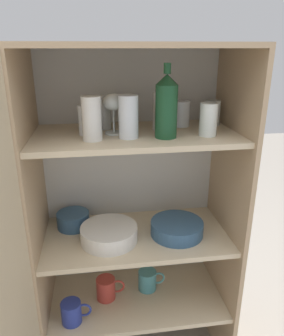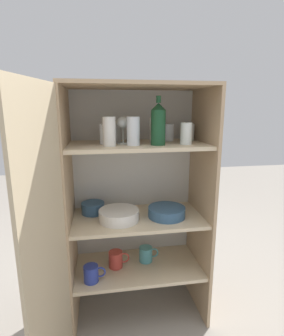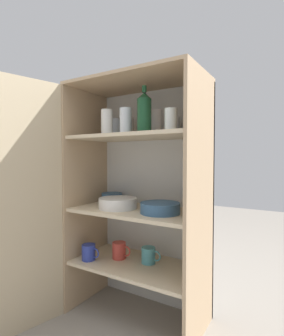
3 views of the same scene
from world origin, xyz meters
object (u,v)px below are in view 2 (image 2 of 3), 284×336
(wine_bottle, at_px, (158,124))
(mixing_bowl_large, at_px, (167,211))
(coffee_mug_primary, at_px, (146,254))
(plate_stack_white, at_px, (119,215))
(serving_bowl_small, at_px, (93,207))

(wine_bottle, distance_m, mixing_bowl_large, 0.52)
(mixing_bowl_large, relative_size, coffee_mug_primary, 1.76)
(plate_stack_white, xyz_separation_m, coffee_mug_primary, (0.17, 0.07, -0.31))
(wine_bottle, bearing_deg, serving_bowl_small, 153.57)
(wine_bottle, relative_size, coffee_mug_primary, 2.04)
(wine_bottle, xyz_separation_m, plate_stack_white, (-0.21, 0.05, -0.51))
(plate_stack_white, height_order, coffee_mug_primary, plate_stack_white)
(wine_bottle, xyz_separation_m, mixing_bowl_large, (0.07, 0.05, -0.51))
(serving_bowl_small, distance_m, coffee_mug_primary, 0.45)
(plate_stack_white, bearing_deg, mixing_bowl_large, 1.48)
(plate_stack_white, bearing_deg, coffee_mug_primary, 23.37)
(coffee_mug_primary, bearing_deg, mixing_bowl_large, -31.47)
(coffee_mug_primary, bearing_deg, plate_stack_white, -156.63)
(mixing_bowl_large, distance_m, serving_bowl_small, 0.45)
(wine_bottle, bearing_deg, plate_stack_white, 167.79)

